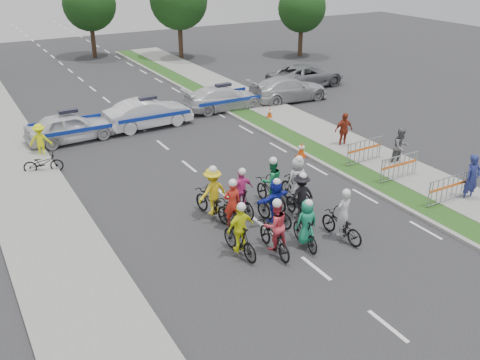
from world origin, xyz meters
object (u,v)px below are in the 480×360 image
cone_0 (301,150)px  tree_4 (89,4)px  spectator_2 (344,130)px  rider_0 (342,222)px  rider_5 (275,205)px  rider_1 (306,228)px  police_car_2 (223,98)px  police_car_0 (70,127)px  police_car_1 (149,113)px  spectator_0 (472,178)px  spectator_1 (401,147)px  rider_9 (241,196)px  cone_1 (270,113)px  rider_4 (300,201)px  rider_8 (271,188)px  rider_10 (212,198)px  rider_2 (275,233)px  parked_bike (43,163)px  tree_2 (302,8)px  rider_6 (232,212)px  rider_7 (297,186)px  barrier_2 (364,152)px  marshal_hiviz (40,140)px  barrier_1 (399,168)px  rider_3 (240,235)px  barrier_0 (447,191)px  tree_1 (179,0)px  civilian_sedan (288,89)px

cone_0 → tree_4: size_ratio=0.11×
spectator_2 → cone_0: bearing=-175.5°
rider_0 → rider_5: rider_0 is taller
rider_1 → police_car_2: bearing=-99.8°
police_car_0 → police_car_1: size_ratio=0.94×
spectator_0 → spectator_1: 3.81m
rider_9 → cone_1: (6.77, 8.68, -0.35)m
rider_4 → rider_8: size_ratio=0.93×
police_car_1 → police_car_0: bearing=89.1°
rider_10 → rider_5: bearing=127.6°
rider_2 → police_car_2: 15.50m
spectator_0 → tree_4: (-4.73, 33.18, 3.28)m
parked_bike → tree_2: bearing=-42.4°
rider_6 → police_car_1: rider_6 is taller
rider_7 → spectator_0: rider_7 is taller
rider_2 → parked_bike: bearing=-59.5°
barrier_2 → police_car_0: bearing=138.2°
rider_9 → marshal_hiviz: rider_9 is taller
spectator_1 → parked_bike: 15.13m
rider_10 → police_car_2: (6.49, 11.33, -0.09)m
spectator_2 → tree_2: 21.55m
parked_bike → rider_2: bearing=-138.0°
rider_9 → barrier_1: bearing=171.9°
cone_1 → police_car_0: bearing=169.4°
rider_3 → marshal_hiviz: size_ratio=1.22×
police_car_1 → barrier_0: police_car_1 is taller
rider_4 → barrier_2: 5.98m
parked_bike → tree_1: bearing=-22.2°
rider_1 → rider_7: size_ratio=0.87×
rider_2 → rider_3: 1.08m
cone_0 → parked_bike: size_ratio=0.44×
rider_8 → barrier_1: bearing=173.0°
rider_1 → cone_1: (6.11, 11.62, -0.33)m
spectator_1 → tree_1: (1.04, 25.37, 3.70)m
spectator_2 → tree_1: bearing=89.5°
rider_9 → marshal_hiviz: bearing=-63.8°
rider_4 → barrier_0: (5.33, -1.76, -0.14)m
rider_4 → rider_6: rider_6 is taller
rider_5 → spectator_0: spectator_0 is taller
parked_bike → rider_0: bearing=-129.2°
spectator_0 → spectator_1: size_ratio=1.09×
rider_4 → parked_bike: 11.09m
rider_8 → rider_6: bearing=20.9°
spectator_0 → spectator_2: bearing=97.1°
parked_bike → cone_0: bearing=-94.7°
civilian_sedan → rider_10: bearing=137.7°
tree_1 → rider_1: bearing=-106.5°
tree_2 → rider_5: bearing=-127.3°
rider_0 → spectator_1: 7.20m
police_car_2 → civilian_sedan: 4.25m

